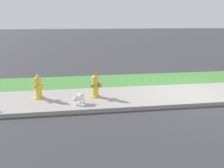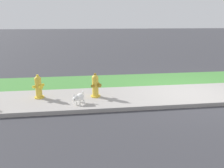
# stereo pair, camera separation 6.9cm
# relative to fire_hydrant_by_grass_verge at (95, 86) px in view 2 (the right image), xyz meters

# --- Properties ---
(ground_plane) EXTENTS (120.00, 120.00, 0.00)m
(ground_plane) POSITION_rel_fire_hydrant_by_grass_verge_xyz_m (3.21, -0.10, -0.38)
(ground_plane) COLOR #38383D
(sidewalk_pavement) EXTENTS (18.00, 2.10, 0.01)m
(sidewalk_pavement) POSITION_rel_fire_hydrant_by_grass_verge_xyz_m (3.21, -0.10, -0.38)
(sidewalk_pavement) COLOR #9E9993
(sidewalk_pavement) RESTS_ON ground
(grass_verge) EXTENTS (18.00, 1.92, 0.01)m
(grass_verge) POSITION_rel_fire_hydrant_by_grass_verge_xyz_m (3.21, 1.91, -0.38)
(grass_verge) COLOR #47893D
(grass_verge) RESTS_ON ground
(street_curb) EXTENTS (18.00, 0.16, 0.12)m
(street_curb) POSITION_rel_fire_hydrant_by_grass_verge_xyz_m (3.21, -1.23, -0.32)
(street_curb) COLOR #9E9993
(street_curb) RESTS_ON ground
(fire_hydrant_by_grass_verge) EXTENTS (0.36, 0.36, 0.79)m
(fire_hydrant_by_grass_verge) POSITION_rel_fire_hydrant_by_grass_verge_xyz_m (0.00, 0.00, 0.00)
(fire_hydrant_by_grass_verge) COLOR gold
(fire_hydrant_by_grass_verge) RESTS_ON ground
(fire_hydrant_across_street) EXTENTS (0.35, 0.35, 0.78)m
(fire_hydrant_across_street) POSITION_rel_fire_hydrant_by_grass_verge_xyz_m (-1.80, 0.11, -0.00)
(fire_hydrant_across_street) COLOR gold
(fire_hydrant_across_street) RESTS_ON ground
(small_white_dog) EXTENTS (0.38, 0.53, 0.41)m
(small_white_dog) POSITION_rel_fire_hydrant_by_grass_verge_xyz_m (-0.53, -0.66, -0.15)
(small_white_dog) COLOR white
(small_white_dog) RESTS_ON ground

